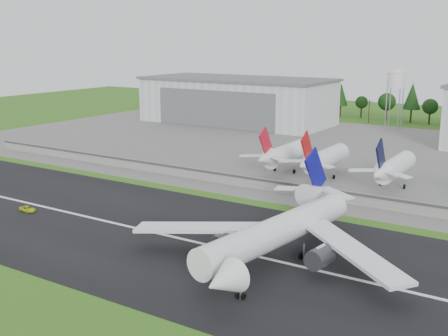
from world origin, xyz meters
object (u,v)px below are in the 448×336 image
Objects in this scene: parked_jet_red_a at (283,154)px; ground_vehicle at (28,209)px; main_airliner at (277,238)px; parked_jet_navy at (392,168)px; parked_jet_red_b at (322,159)px.

ground_vehicle is at bearing -116.16° from parked_jet_red_a.
main_airliner is 67.85m from ground_vehicle.
main_airliner reaches higher than parked_jet_navy.
parked_jet_red_b is (48.59, 71.47, 5.47)m from ground_vehicle.
main_airliner reaches higher than ground_vehicle.
parked_jet_navy is (70.11, 71.46, 5.37)m from ground_vehicle.
ground_vehicle is 0.15× the size of parked_jet_navy.
parked_jet_red_b is at bearing -66.29° from main_airliner.
parked_jet_navy is at bearing -84.27° from main_airliner.
main_airliner is at bearing -92.16° from parked_jet_navy.
main_airliner is at bearing -81.76° from ground_vehicle.
parked_jet_navy is at bearing -40.00° from ground_vehicle.
parked_jet_navy is (34.99, -0.03, -0.19)m from parked_jet_red_a.
parked_jet_red_b is (-18.98, 67.00, 1.34)m from main_airliner.
ground_vehicle is 86.60m from parked_jet_red_b.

